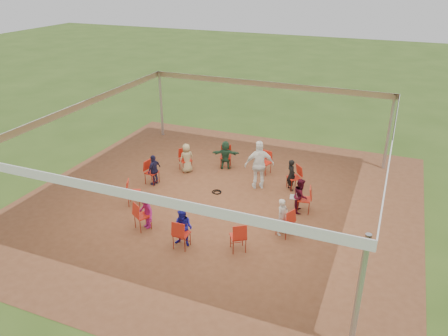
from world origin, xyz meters
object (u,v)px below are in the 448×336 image
at_px(chair_3, 226,157).
at_px(person_seated_1, 291,175).
at_px(chair_10, 285,222).
at_px(chair_6, 134,192).
at_px(chair_1, 294,178).
at_px(person_seated_2, 225,155).
at_px(chair_8, 182,234).
at_px(person_seated_5, 146,211).
at_px(person_seated_0, 301,195).
at_px(chair_2, 265,163).
at_px(chair_5, 152,172).
at_px(standing_person, 259,165).
at_px(chair_0, 304,199).
at_px(person_seated_3, 187,158).
at_px(chair_4, 186,160).
at_px(person_seated_4, 154,170).
at_px(cable_coil, 217,192).
at_px(person_seated_6, 183,228).
at_px(person_seated_7, 282,217).
at_px(laptop, 296,196).
at_px(chair_7, 143,216).
at_px(chair_9, 238,237).

height_order(chair_3, person_seated_1, person_seated_1).
bearing_deg(chair_10, chair_6, 114.55).
relative_size(chair_1, person_seated_2, 0.78).
height_order(chair_8, person_seated_5, person_seated_5).
xyz_separation_m(chair_1, person_seated_0, (0.57, -1.46, 0.13)).
relative_size(chair_2, chair_5, 1.00).
relative_size(chair_10, standing_person, 0.50).
xyz_separation_m(chair_5, chair_6, (0.25, -1.58, 0.00)).
xyz_separation_m(chair_0, person_seated_3, (-4.89, 1.29, 0.13)).
height_order(chair_4, person_seated_4, person_seated_4).
height_order(chair_1, person_seated_5, person_seated_5).
bearing_deg(standing_person, person_seated_0, 120.34).
xyz_separation_m(person_seated_0, cable_coil, (-3.01, 0.15, -0.56)).
distance_m(chair_3, person_seated_6, 5.51).
relative_size(person_seated_7, laptop, 3.04).
distance_m(chair_2, chair_6, 5.17).
distance_m(chair_10, person_seated_2, 5.06).
xyz_separation_m(chair_1, chair_10, (0.49, -3.03, 0.00)).
bearing_deg(chair_3, chair_4, 16.36).
bearing_deg(person_seated_0, chair_1, 12.16).
relative_size(chair_5, chair_7, 1.00).
bearing_deg(person_seated_0, person_seated_3, 65.45).
distance_m(chair_9, person_seated_1, 4.21).
bearing_deg(chair_10, person_seated_2, 66.02).
bearing_deg(chair_10, chair_8, 147.27).
bearing_deg(person_seated_6, chair_8, -90.00).
relative_size(person_seated_2, standing_person, 0.64).
bearing_deg(person_seated_3, chair_8, 64.89).
bearing_deg(chair_3, chair_6, 49.09).
bearing_deg(person_seated_0, chair_3, 48.02).
bearing_deg(person_seated_5, person_seated_6, 16.36).
bearing_deg(person_seated_4, chair_3, 149.20).
distance_m(chair_10, person_seated_3, 5.51).
height_order(chair_5, person_seated_7, person_seated_7).
bearing_deg(chair_1, chair_3, 32.73).
distance_m(chair_10, laptop, 1.55).
height_order(chair_1, chair_7, same).
relative_size(chair_1, chair_10, 1.00).
relative_size(chair_0, chair_8, 1.00).
bearing_deg(chair_3, chair_8, 81.82).
height_order(person_seated_1, person_seated_6, same).
height_order(chair_3, chair_5, same).
xyz_separation_m(chair_4, chair_8, (2.23, -4.66, 0.00)).
xyz_separation_m(chair_0, person_seated_4, (-5.50, -0.11, 0.13)).
bearing_deg(chair_2, person_seated_5, 82.00).
distance_m(chair_5, person_seated_6, 4.21).
height_order(chair_5, chair_8, same).
height_order(chair_5, person_seated_3, person_seated_3).
distance_m(person_seated_4, person_seated_5, 2.94).
xyz_separation_m(person_seated_7, laptop, (0.04, 1.50, -0.03)).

